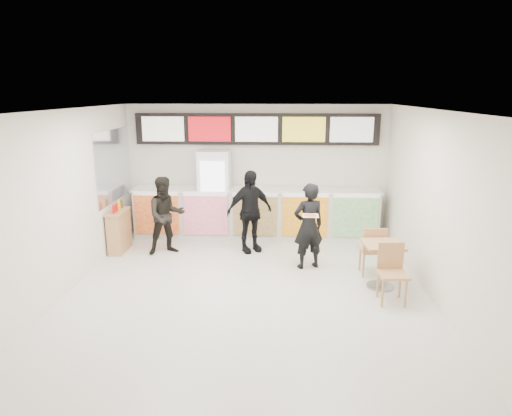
# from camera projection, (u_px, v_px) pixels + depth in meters

# --- Properties ---
(floor) EXTENTS (7.00, 7.00, 0.00)m
(floor) POSITION_uv_depth(u_px,v_px,m) (246.00, 294.00, 7.58)
(floor) COLOR beige
(floor) RESTS_ON ground
(ceiling) EXTENTS (7.00, 7.00, 0.00)m
(ceiling) POSITION_uv_depth(u_px,v_px,m) (245.00, 110.00, 6.84)
(ceiling) COLOR white
(ceiling) RESTS_ON wall_back
(wall_back) EXTENTS (6.00, 0.00, 6.00)m
(wall_back) POSITION_uv_depth(u_px,v_px,m) (257.00, 170.00, 10.60)
(wall_back) COLOR silver
(wall_back) RESTS_ON floor
(wall_left) EXTENTS (0.00, 7.00, 7.00)m
(wall_left) POSITION_uv_depth(u_px,v_px,m) (61.00, 205.00, 7.36)
(wall_left) COLOR silver
(wall_left) RESTS_ON floor
(wall_right) EXTENTS (0.00, 7.00, 7.00)m
(wall_right) POSITION_uv_depth(u_px,v_px,m) (439.00, 209.00, 7.07)
(wall_right) COLOR silver
(wall_right) RESTS_ON floor
(service_counter) EXTENTS (5.56, 0.77, 1.14)m
(service_counter) POSITION_uv_depth(u_px,v_px,m) (256.00, 213.00, 10.43)
(service_counter) COLOR silver
(service_counter) RESTS_ON floor
(menu_board) EXTENTS (5.50, 0.14, 0.70)m
(menu_board) POSITION_uv_depth(u_px,v_px,m) (257.00, 129.00, 10.28)
(menu_board) COLOR black
(menu_board) RESTS_ON wall_back
(drinks_fridge) EXTENTS (0.70, 0.67, 2.00)m
(drinks_fridge) POSITION_uv_depth(u_px,v_px,m) (215.00, 194.00, 10.39)
(drinks_fridge) COLOR white
(drinks_fridge) RESTS_ON floor
(mirror_panel) EXTENTS (0.01, 2.00, 1.50)m
(mirror_panel) POSITION_uv_depth(u_px,v_px,m) (114.00, 165.00, 9.66)
(mirror_panel) COLOR #B2B7BF
(mirror_panel) RESTS_ON wall_left
(customer_main) EXTENTS (0.70, 0.58, 1.64)m
(customer_main) POSITION_uv_depth(u_px,v_px,m) (308.00, 226.00, 8.55)
(customer_main) COLOR black
(customer_main) RESTS_ON floor
(customer_left) EXTENTS (0.97, 0.88, 1.61)m
(customer_left) POSITION_uv_depth(u_px,v_px,m) (166.00, 216.00, 9.33)
(customer_left) COLOR black
(customer_left) RESTS_ON floor
(customer_mid) EXTENTS (1.09, 0.87, 1.73)m
(customer_mid) POSITION_uv_depth(u_px,v_px,m) (250.00, 211.00, 9.44)
(customer_mid) COLOR black
(customer_mid) RESTS_ON floor
(pizza_slice) EXTENTS (0.36, 0.36, 0.02)m
(pizza_slice) POSITION_uv_depth(u_px,v_px,m) (311.00, 215.00, 8.03)
(pizza_slice) COLOR beige
(pizza_slice) RESTS_ON customer_main
(cafe_table) EXTENTS (0.68, 1.64, 0.94)m
(cafe_table) POSITION_uv_depth(u_px,v_px,m) (382.00, 257.00, 7.73)
(cafe_table) COLOR tan
(cafe_table) RESTS_ON floor
(condiment_ledge) EXTENTS (0.31, 0.78, 1.04)m
(condiment_ledge) POSITION_uv_depth(u_px,v_px,m) (119.00, 230.00, 9.56)
(condiment_ledge) COLOR tan
(condiment_ledge) RESTS_ON floor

